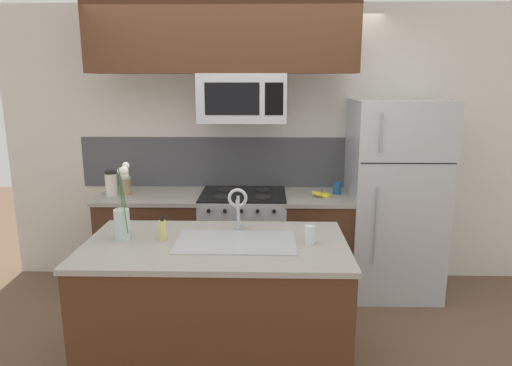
# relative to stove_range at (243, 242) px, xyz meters

# --- Properties ---
(ground_plane) EXTENTS (10.00, 10.00, 0.00)m
(ground_plane) POSITION_rel_stove_range_xyz_m (-0.00, -0.90, -0.46)
(ground_plane) COLOR brown
(rear_partition) EXTENTS (5.20, 0.10, 2.60)m
(rear_partition) POSITION_rel_stove_range_xyz_m (0.30, 0.38, 0.84)
(rear_partition) COLOR silver
(rear_partition) RESTS_ON ground
(splash_band) EXTENTS (3.14, 0.01, 0.48)m
(splash_band) POSITION_rel_stove_range_xyz_m (-0.00, 0.32, 0.69)
(splash_band) COLOR #4C4C51
(splash_band) RESTS_ON rear_partition
(back_counter_left) EXTENTS (0.93, 0.65, 0.91)m
(back_counter_left) POSITION_rel_stove_range_xyz_m (-0.83, 0.00, -0.01)
(back_counter_left) COLOR #4C2B19
(back_counter_left) RESTS_ON ground
(back_counter_right) EXTENTS (0.60, 0.65, 0.91)m
(back_counter_right) POSITION_rel_stove_range_xyz_m (0.67, 0.00, -0.01)
(back_counter_right) COLOR #4C2B19
(back_counter_right) RESTS_ON ground
(stove_range) EXTENTS (0.76, 0.64, 0.93)m
(stove_range) POSITION_rel_stove_range_xyz_m (0.00, 0.00, 0.00)
(stove_range) COLOR #B7BABF
(stove_range) RESTS_ON ground
(microwave) EXTENTS (0.74, 0.40, 0.41)m
(microwave) POSITION_rel_stove_range_xyz_m (0.00, -0.02, 1.31)
(microwave) COLOR #B7BABF
(upper_cabinet_band) EXTENTS (2.24, 0.34, 0.60)m
(upper_cabinet_band) POSITION_rel_stove_range_xyz_m (-0.16, -0.05, 1.81)
(upper_cabinet_band) COLOR #4C2B19
(refrigerator) EXTENTS (0.80, 0.74, 1.76)m
(refrigerator) POSITION_rel_stove_range_xyz_m (1.35, 0.02, 0.42)
(refrigerator) COLOR #B7BABF
(refrigerator) RESTS_ON ground
(storage_jar_tall) EXTENTS (0.11, 0.11, 0.22)m
(storage_jar_tall) POSITION_rel_stove_range_xyz_m (-1.18, -0.04, 0.56)
(storage_jar_tall) COLOR silver
(storage_jar_tall) RESTS_ON back_counter_left
(storage_jar_medium) EXTENTS (0.09, 0.09, 0.16)m
(storage_jar_medium) POSITION_rel_stove_range_xyz_m (-1.06, -0.01, 0.53)
(storage_jar_medium) COLOR #997F5B
(storage_jar_medium) RESTS_ON back_counter_left
(banana_bunch) EXTENTS (0.19, 0.13, 0.08)m
(banana_bunch) POSITION_rel_stove_range_xyz_m (0.70, -0.06, 0.47)
(banana_bunch) COLOR yellow
(banana_bunch) RESTS_ON back_counter_right
(coffee_tin) EXTENTS (0.08, 0.08, 0.11)m
(coffee_tin) POSITION_rel_stove_range_xyz_m (0.85, 0.05, 0.50)
(coffee_tin) COLOR #1E5184
(coffee_tin) RESTS_ON back_counter_right
(island_counter) EXTENTS (1.67, 0.91, 0.91)m
(island_counter) POSITION_rel_stove_range_xyz_m (-0.11, -1.25, -0.01)
(island_counter) COLOR #4C2B19
(island_counter) RESTS_ON ground
(kitchen_sink) EXTENTS (0.76, 0.44, 0.16)m
(kitchen_sink) POSITION_rel_stove_range_xyz_m (0.02, -1.25, 0.38)
(kitchen_sink) COLOR #ADAFB5
(kitchen_sink) RESTS_ON island_counter
(sink_faucet) EXTENTS (0.14, 0.14, 0.31)m
(sink_faucet) POSITION_rel_stove_range_xyz_m (0.02, -1.03, 0.65)
(sink_faucet) COLOR #B7BABF
(sink_faucet) RESTS_ON island_counter
(dish_soap_bottle) EXTENTS (0.06, 0.05, 0.16)m
(dish_soap_bottle) POSITION_rel_stove_range_xyz_m (-0.46, -1.21, 0.52)
(dish_soap_bottle) COLOR #DBCC75
(dish_soap_bottle) RESTS_ON island_counter
(drinking_glass) EXTENTS (0.07, 0.07, 0.12)m
(drinking_glass) POSITION_rel_stove_range_xyz_m (0.48, -1.26, 0.51)
(drinking_glass) COLOR silver
(drinking_glass) RESTS_ON island_counter
(flower_vase) EXTENTS (0.14, 0.22, 0.50)m
(flower_vase) POSITION_rel_stove_range_xyz_m (-0.71, -1.20, 0.60)
(flower_vase) COLOR silver
(flower_vase) RESTS_ON island_counter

